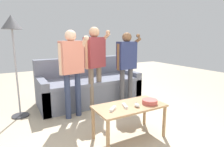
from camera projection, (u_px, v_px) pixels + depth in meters
ground_plane at (118, 133)px, 2.64m from camera, size 12.00×12.00×0.00m
couch at (89, 87)px, 3.94m from camera, size 2.04×0.93×0.91m
coffee_table at (129, 110)px, 2.46m from camera, size 0.94×0.48×0.46m
snack_bowl at (150, 102)px, 2.50m from camera, size 0.20×0.20×0.06m
game_remote_nunchuk at (137, 105)px, 2.39m from camera, size 0.06×0.09×0.05m
floor_lamp at (12, 31)px, 2.94m from camera, size 0.31×0.31×1.69m
player_left at (72, 64)px, 3.02m from camera, size 0.46×0.32×1.46m
player_center at (95, 58)px, 3.41m from camera, size 0.49×0.31×1.53m
player_right at (127, 61)px, 3.54m from camera, size 0.42×0.27×1.44m
game_remote_wand_near at (113, 109)px, 2.29m from camera, size 0.13×0.12×0.03m
game_remote_wand_far at (125, 106)px, 2.39m from camera, size 0.08×0.15×0.03m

